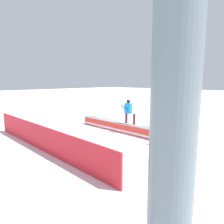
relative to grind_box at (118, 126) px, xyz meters
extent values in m
plane|color=white|center=(0.00, 0.00, -0.25)|extent=(120.00, 120.00, 0.00)
cube|color=red|center=(0.00, 0.00, 0.01)|extent=(5.90, 0.57, 0.52)
cube|color=white|center=(0.00, 0.00, -0.12)|extent=(5.91, 0.58, 0.12)
cube|color=gray|center=(0.00, 0.00, 0.29)|extent=(5.90, 0.63, 0.04)
cube|color=silver|center=(-0.99, 0.00, 0.31)|extent=(1.55, 0.39, 0.01)
cylinder|color=maroon|center=(-0.71, 0.02, 0.62)|extent=(0.15, 0.15, 0.60)
cylinder|color=maroon|center=(-1.26, -0.03, 0.62)|extent=(0.15, 0.15, 0.60)
cube|color=#1D8AD5|center=(-0.84, 0.01, 1.21)|extent=(0.42, 0.27, 0.58)
sphere|color=black|center=(-0.84, 0.01, 1.62)|extent=(0.22, 0.22, 0.22)
cylinder|color=#1D8AD5|center=(-0.67, 0.19, 1.24)|extent=(0.51, 0.13, 0.39)
cylinder|color=#1D8AD5|center=(-0.92, -0.16, 1.24)|extent=(0.18, 0.10, 0.56)
cube|color=red|center=(0.00, 4.95, 0.31)|extent=(9.59, 0.09, 1.12)
cylinder|color=#262628|center=(-3.89, 0.36, 0.74)|extent=(0.10, 0.10, 1.98)
cube|color=blue|center=(-3.89, 0.36, 1.87)|extent=(0.40, 0.04, 0.30)
camera|label=1|loc=(-8.22, 8.81, 2.79)|focal=32.07mm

